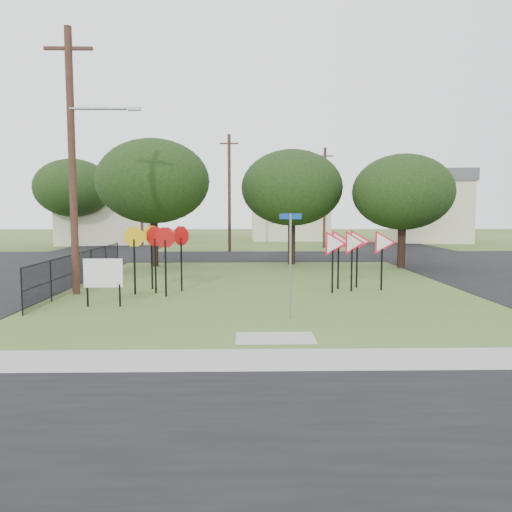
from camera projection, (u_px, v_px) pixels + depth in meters
The scene contains 25 objects.
ground at pixel (271, 318), 14.96m from camera, with size 140.00×140.00×0.00m, color #405C22.
street_near at pixel (308, 479), 6.00m from camera, with size 60.00×8.00×0.02m, color black.
sidewalk at pixel (280, 360), 10.78m from camera, with size 30.00×1.60×0.02m, color gray.
planting_strip at pixel (284, 378), 9.58m from camera, with size 30.00×0.80×0.02m, color #405C22.
street_left at pixel (19, 275), 24.67m from camera, with size 8.00×50.00×0.02m, color black.
street_right at pixel (498, 274), 25.16m from camera, with size 8.00×50.00×0.02m, color black.
street_far at pixel (256, 256), 34.87m from camera, with size 60.00×8.00×0.02m, color black.
curb_pad at pixel (275, 338), 12.57m from camera, with size 2.00×1.20×0.02m, color gray.
street_name_sign at pixel (290, 259), 14.75m from camera, with size 0.65×0.06×3.14m.
stop_sign_cluster at pixel (158, 244), 19.40m from camera, with size 2.45×2.09×2.63m.
yield_sign_cluster at pixel (353, 245), 20.02m from camera, with size 3.19×1.55×2.49m.
info_board at pixel (103, 275), 16.68m from camera, with size 1.30×0.06×1.62m.
utility_pole_main at pixel (74, 158), 18.81m from camera, with size 3.55×0.33×10.00m.
far_pole_a at pixel (229, 192), 38.39m from camera, with size 1.40×0.24×9.00m.
far_pole_b at pixel (325, 197), 42.56m from camera, with size 1.40×0.24×8.50m.
far_pole_c at pixel (141, 195), 44.20m from camera, with size 1.40×0.24×9.00m.
fence_run at pixel (83, 269), 20.96m from camera, with size 0.05×11.55×1.50m.
house_left at pixel (109, 206), 48.19m from camera, with size 10.58×8.88×7.20m.
house_mid at pixel (289, 211), 54.57m from camera, with size 8.40×8.40×6.20m.
house_right at pixel (429, 206), 50.83m from camera, with size 8.30×8.30×7.20m.
tree_near_left at pixel (153, 181), 28.33m from camera, with size 6.40×6.40×7.27m.
tree_near_mid at pixel (292, 188), 29.52m from camera, with size 6.00×6.00×6.80m.
tree_near_right at pixel (403, 192), 27.68m from camera, with size 5.60×5.60×6.33m.
tree_far_left at pixel (73, 188), 44.02m from camera, with size 6.80×6.80×7.73m.
tree_far_right at pixel (403, 196), 46.69m from camera, with size 6.00×6.00×6.80m.
Camera 1 is at (-0.74, -14.71, 3.24)m, focal length 35.00 mm.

